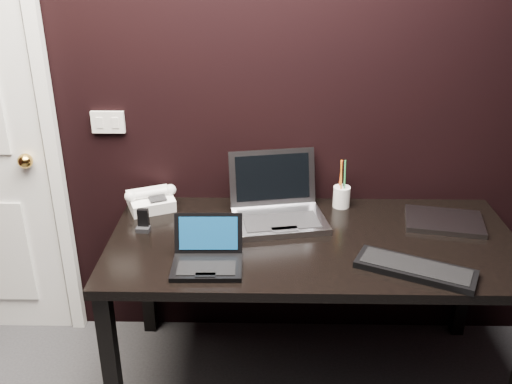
{
  "coord_description": "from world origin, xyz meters",
  "views": [
    {
      "loc": [
        0.1,
        -0.69,
        1.9
      ],
      "look_at": [
        0.06,
        1.35,
        0.98
      ],
      "focal_mm": 40.0,
      "sensor_mm": 36.0,
      "label": 1
    }
  ],
  "objects_px": {
    "mobile_phone": "(143,223)",
    "pen_cup": "(342,196)",
    "ext_keyboard": "(415,269)",
    "desk": "(313,255)",
    "desk_phone": "(151,200)",
    "netbook": "(207,257)",
    "closed_laptop": "(444,221)",
    "silver_laptop": "(278,208)"
  },
  "relations": [
    {
      "from": "pen_cup",
      "to": "mobile_phone",
      "type": "bearing_deg",
      "value": -163.86
    },
    {
      "from": "desk_phone",
      "to": "desk",
      "type": "bearing_deg",
      "value": -20.7
    },
    {
      "from": "desk",
      "to": "pen_cup",
      "type": "relative_size",
      "value": 7.38
    },
    {
      "from": "netbook",
      "to": "mobile_phone",
      "type": "bearing_deg",
      "value": 137.44
    },
    {
      "from": "desk_phone",
      "to": "pen_cup",
      "type": "bearing_deg",
      "value": 2.58
    },
    {
      "from": "netbook",
      "to": "desk_phone",
      "type": "height_order",
      "value": "netbook"
    },
    {
      "from": "mobile_phone",
      "to": "desk",
      "type": "bearing_deg",
      "value": -4.95
    },
    {
      "from": "mobile_phone",
      "to": "pen_cup",
      "type": "xyz_separation_m",
      "value": [
        0.87,
        0.25,
        0.02
      ]
    },
    {
      "from": "netbook",
      "to": "silver_laptop",
      "type": "height_order",
      "value": "silver_laptop"
    },
    {
      "from": "desk",
      "to": "ext_keyboard",
      "type": "xyz_separation_m",
      "value": [
        0.36,
        -0.25,
        0.09
      ]
    },
    {
      "from": "desk",
      "to": "netbook",
      "type": "xyz_separation_m",
      "value": [
        -0.42,
        -0.21,
        0.11
      ]
    },
    {
      "from": "pen_cup",
      "to": "desk",
      "type": "bearing_deg",
      "value": -115.56
    },
    {
      "from": "silver_laptop",
      "to": "closed_laptop",
      "type": "relative_size",
      "value": 1.23
    },
    {
      "from": "closed_laptop",
      "to": "pen_cup",
      "type": "height_order",
      "value": "pen_cup"
    },
    {
      "from": "pen_cup",
      "to": "desk_phone",
      "type": "bearing_deg",
      "value": -177.42
    },
    {
      "from": "closed_laptop",
      "to": "desk",
      "type": "bearing_deg",
      "value": -165.63
    },
    {
      "from": "closed_laptop",
      "to": "ext_keyboard",
      "type": "bearing_deg",
      "value": -118.92
    },
    {
      "from": "desk",
      "to": "ext_keyboard",
      "type": "bearing_deg",
      "value": -34.33
    },
    {
      "from": "desk_phone",
      "to": "mobile_phone",
      "type": "distance_m",
      "value": 0.21
    },
    {
      "from": "desk",
      "to": "closed_laptop",
      "type": "height_order",
      "value": "closed_laptop"
    },
    {
      "from": "netbook",
      "to": "desk_phone",
      "type": "relative_size",
      "value": 1.08
    },
    {
      "from": "desk",
      "to": "desk_phone",
      "type": "relative_size",
      "value": 6.78
    },
    {
      "from": "netbook",
      "to": "closed_laptop",
      "type": "bearing_deg",
      "value": 19.85
    },
    {
      "from": "desk",
      "to": "desk_phone",
      "type": "height_order",
      "value": "desk_phone"
    },
    {
      "from": "ext_keyboard",
      "to": "desk_phone",
      "type": "distance_m",
      "value": 1.21
    },
    {
      "from": "netbook",
      "to": "ext_keyboard",
      "type": "height_order",
      "value": "netbook"
    },
    {
      "from": "ext_keyboard",
      "to": "closed_laptop",
      "type": "xyz_separation_m",
      "value": [
        0.22,
        0.4,
        -0.0
      ]
    },
    {
      "from": "ext_keyboard",
      "to": "closed_laptop",
      "type": "relative_size",
      "value": 1.26
    },
    {
      "from": "desk",
      "to": "mobile_phone",
      "type": "bearing_deg",
      "value": 175.05
    },
    {
      "from": "desk",
      "to": "pen_cup",
      "type": "height_order",
      "value": "pen_cup"
    },
    {
      "from": "desk_phone",
      "to": "mobile_phone",
      "type": "xyz_separation_m",
      "value": [
        0.01,
        -0.21,
        -0.01
      ]
    },
    {
      "from": "mobile_phone",
      "to": "pen_cup",
      "type": "distance_m",
      "value": 0.91
    },
    {
      "from": "mobile_phone",
      "to": "pen_cup",
      "type": "bearing_deg",
      "value": 16.14
    },
    {
      "from": "mobile_phone",
      "to": "pen_cup",
      "type": "height_order",
      "value": "pen_cup"
    },
    {
      "from": "netbook",
      "to": "ext_keyboard",
      "type": "xyz_separation_m",
      "value": [
        0.78,
        -0.03,
        -0.02
      ]
    },
    {
      "from": "ext_keyboard",
      "to": "mobile_phone",
      "type": "xyz_separation_m",
      "value": [
        -1.09,
        0.31,
        0.02
      ]
    },
    {
      "from": "silver_laptop",
      "to": "desk_phone",
      "type": "relative_size",
      "value": 1.8
    },
    {
      "from": "desk",
      "to": "desk_phone",
      "type": "distance_m",
      "value": 0.79
    },
    {
      "from": "netbook",
      "to": "desk_phone",
      "type": "xyz_separation_m",
      "value": [
        -0.31,
        0.49,
        0.01
      ]
    },
    {
      "from": "pen_cup",
      "to": "closed_laptop",
      "type": "bearing_deg",
      "value": -20.99
    },
    {
      "from": "closed_laptop",
      "to": "desk_phone",
      "type": "xyz_separation_m",
      "value": [
        -1.31,
        0.13,
        0.03
      ]
    },
    {
      "from": "closed_laptop",
      "to": "desk_phone",
      "type": "distance_m",
      "value": 1.32
    }
  ]
}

